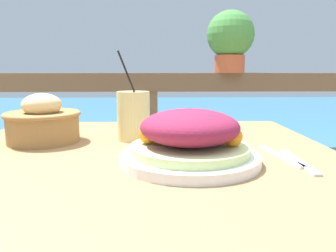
# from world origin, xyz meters

# --- Properties ---
(patio_table) EXTENTS (0.92, 0.98, 0.78)m
(patio_table) POSITION_xyz_m (0.00, 0.00, 0.67)
(patio_table) COLOR #997047
(patio_table) RESTS_ON ground_plane
(railing_fence) EXTENTS (2.80, 0.08, 0.95)m
(railing_fence) POSITION_xyz_m (0.00, 0.93, 0.72)
(railing_fence) COLOR brown
(railing_fence) RESTS_ON ground_plane
(sea_backdrop) EXTENTS (12.00, 4.00, 0.44)m
(sea_backdrop) POSITION_xyz_m (0.00, 3.43, 0.22)
(sea_backdrop) COLOR teal
(sea_backdrop) RESTS_ON ground_plane
(salad_plate) EXTENTS (0.29, 0.29, 0.11)m
(salad_plate) POSITION_xyz_m (0.10, -0.05, 0.83)
(salad_plate) COLOR white
(salad_plate) RESTS_ON patio_table
(drink_glass) EXTENTS (0.09, 0.09, 0.24)m
(drink_glass) POSITION_xyz_m (-0.03, 0.18, 0.84)
(drink_glass) COLOR #DBCC7F
(drink_glass) RESTS_ON patio_table
(bread_basket) EXTENTS (0.20, 0.20, 0.13)m
(bread_basket) POSITION_xyz_m (-0.27, 0.16, 0.83)
(bread_basket) COLOR olive
(bread_basket) RESTS_ON patio_table
(potted_plant) EXTENTS (0.23, 0.23, 0.30)m
(potted_plant) POSITION_xyz_m (0.39, 0.93, 1.12)
(potted_plant) COLOR #A34C2D
(potted_plant) RESTS_ON railing_fence
(fork) EXTENTS (0.04, 0.18, 0.00)m
(fork) POSITION_xyz_m (0.31, -0.01, 0.78)
(fork) COLOR silver
(fork) RESTS_ON patio_table
(knife) EXTENTS (0.02, 0.18, 0.00)m
(knife) POSITION_xyz_m (0.33, -0.05, 0.78)
(knife) COLOR silver
(knife) RESTS_ON patio_table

